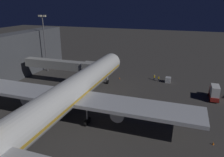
{
  "coord_description": "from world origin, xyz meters",
  "views": [
    {
      "loc": [
        -21.55,
        49.83,
        23.39
      ],
      "look_at": [
        -3.0,
        -4.04,
        3.5
      ],
      "focal_mm": 34.43,
      "sensor_mm": 36.0,
      "label": 1
    }
  ],
  "objects_px": {
    "baggage_container_mid_row": "(168,80)",
    "ground_crew_marshaller_fwd": "(159,78)",
    "apron_floodlight_mast": "(45,40)",
    "traffic_cone_wingtip_svc_side": "(213,143)",
    "traffic_cone_nose_starboard": "(107,77)",
    "jet_bridge": "(64,65)",
    "catering_truck": "(214,92)",
    "ground_crew_by_belt_loader": "(154,77)",
    "airliner_at_gate": "(71,93)",
    "traffic_cone_nose_port": "(120,78)"
  },
  "relations": [
    {
      "from": "catering_truck",
      "to": "traffic_cone_wingtip_svc_side",
      "type": "relative_size",
      "value": 10.41
    },
    {
      "from": "airliner_at_gate",
      "to": "traffic_cone_nose_port",
      "type": "bearing_deg",
      "value": -94.56
    },
    {
      "from": "catering_truck",
      "to": "baggage_container_mid_row",
      "type": "relative_size",
      "value": 3.23
    },
    {
      "from": "traffic_cone_nose_port",
      "to": "traffic_cone_wingtip_svc_side",
      "type": "bearing_deg",
      "value": 132.59
    },
    {
      "from": "apron_floodlight_mast",
      "to": "traffic_cone_wingtip_svc_side",
      "type": "distance_m",
      "value": 61.4
    },
    {
      "from": "baggage_container_mid_row",
      "to": "traffic_cone_nose_port",
      "type": "relative_size",
      "value": 3.22
    },
    {
      "from": "baggage_container_mid_row",
      "to": "airliner_at_gate",
      "type": "bearing_deg",
      "value": 59.09
    },
    {
      "from": "airliner_at_gate",
      "to": "traffic_cone_nose_port",
      "type": "xyz_separation_m",
      "value": [
        -2.2,
        -27.61,
        -5.56
      ]
    },
    {
      "from": "traffic_cone_wingtip_svc_side",
      "to": "jet_bridge",
      "type": "bearing_deg",
      "value": -24.37
    },
    {
      "from": "traffic_cone_nose_starboard",
      "to": "traffic_cone_nose_port",
      "type": "bearing_deg",
      "value": 180.0
    },
    {
      "from": "ground_crew_by_belt_loader",
      "to": "apron_floodlight_mast",
      "type": "bearing_deg",
      "value": 4.11
    },
    {
      "from": "baggage_container_mid_row",
      "to": "traffic_cone_nose_starboard",
      "type": "height_order",
      "value": "baggage_container_mid_row"
    },
    {
      "from": "baggage_container_mid_row",
      "to": "ground_crew_marshaller_fwd",
      "type": "xyz_separation_m",
      "value": [
        2.96,
        -0.07,
        0.13
      ]
    },
    {
      "from": "ground_crew_by_belt_loader",
      "to": "traffic_cone_nose_starboard",
      "type": "distance_m",
      "value": 15.58
    },
    {
      "from": "catering_truck",
      "to": "traffic_cone_nose_starboard",
      "type": "distance_m",
      "value": 32.94
    },
    {
      "from": "apron_floodlight_mast",
      "to": "traffic_cone_nose_starboard",
      "type": "height_order",
      "value": "apron_floodlight_mast"
    },
    {
      "from": "jet_bridge",
      "to": "catering_truck",
      "type": "relative_size",
      "value": 4.06
    },
    {
      "from": "baggage_container_mid_row",
      "to": "traffic_cone_wingtip_svc_side",
      "type": "distance_m",
      "value": 31.59
    },
    {
      "from": "airliner_at_gate",
      "to": "traffic_cone_wingtip_svc_side",
      "type": "bearing_deg",
      "value": 179.03
    },
    {
      "from": "traffic_cone_nose_port",
      "to": "ground_crew_by_belt_loader",
      "type": "bearing_deg",
      "value": -166.26
    },
    {
      "from": "ground_crew_marshaller_fwd",
      "to": "traffic_cone_nose_starboard",
      "type": "height_order",
      "value": "ground_crew_marshaller_fwd"
    },
    {
      "from": "jet_bridge",
      "to": "ground_crew_marshaller_fwd",
      "type": "bearing_deg",
      "value": -156.82
    },
    {
      "from": "airliner_at_gate",
      "to": "jet_bridge",
      "type": "relative_size",
      "value": 2.46
    },
    {
      "from": "ground_crew_by_belt_loader",
      "to": "ground_crew_marshaller_fwd",
      "type": "xyz_separation_m",
      "value": [
        -1.46,
        0.89,
        0.0
      ]
    },
    {
      "from": "airliner_at_gate",
      "to": "traffic_cone_nose_starboard",
      "type": "height_order",
      "value": "airliner_at_gate"
    },
    {
      "from": "airliner_at_gate",
      "to": "traffic_cone_wingtip_svc_side",
      "type": "relative_size",
      "value": 104.09
    },
    {
      "from": "apron_floodlight_mast",
      "to": "catering_truck",
      "type": "height_order",
      "value": "apron_floodlight_mast"
    },
    {
      "from": "apron_floodlight_mast",
      "to": "ground_crew_marshaller_fwd",
      "type": "distance_m",
      "value": 41.46
    },
    {
      "from": "baggage_container_mid_row",
      "to": "traffic_cone_nose_starboard",
      "type": "bearing_deg",
      "value": 4.97
    },
    {
      "from": "jet_bridge",
      "to": "traffic_cone_wingtip_svc_side",
      "type": "relative_size",
      "value": 42.25
    },
    {
      "from": "ground_crew_by_belt_loader",
      "to": "traffic_cone_wingtip_svc_side",
      "type": "distance_m",
      "value": 34.17
    },
    {
      "from": "traffic_cone_nose_port",
      "to": "ground_crew_marshaller_fwd",
      "type": "bearing_deg",
      "value": -171.8
    },
    {
      "from": "ground_crew_by_belt_loader",
      "to": "traffic_cone_nose_starboard",
      "type": "relative_size",
      "value": 3.25
    },
    {
      "from": "jet_bridge",
      "to": "ground_crew_by_belt_loader",
      "type": "height_order",
      "value": "jet_bridge"
    },
    {
      "from": "airliner_at_gate",
      "to": "baggage_container_mid_row",
      "type": "relative_size",
      "value": 32.28
    },
    {
      "from": "ground_crew_marshaller_fwd",
      "to": "traffic_cone_nose_starboard",
      "type": "xyz_separation_m",
      "value": [
        16.79,
        1.79,
        -0.71
      ]
    },
    {
      "from": "airliner_at_gate",
      "to": "ground_crew_marshaller_fwd",
      "type": "distance_m",
      "value": 33.18
    },
    {
      "from": "ground_crew_marshaller_fwd",
      "to": "traffic_cone_wingtip_svc_side",
      "type": "xyz_separation_m",
      "value": [
        -13.42,
        29.87,
        -0.71
      ]
    },
    {
      "from": "airliner_at_gate",
      "to": "traffic_cone_nose_starboard",
      "type": "relative_size",
      "value": 104.09
    },
    {
      "from": "catering_truck",
      "to": "ground_crew_by_belt_loader",
      "type": "relative_size",
      "value": 3.21
    },
    {
      "from": "jet_bridge",
      "to": "traffic_cone_nose_port",
      "type": "xyz_separation_m",
      "value": [
        -14.6,
        -9.77,
        -5.67
      ]
    },
    {
      "from": "ground_crew_by_belt_loader",
      "to": "traffic_cone_wingtip_svc_side",
      "type": "relative_size",
      "value": 3.25
    },
    {
      "from": "apron_floodlight_mast",
      "to": "traffic_cone_nose_starboard",
      "type": "relative_size",
      "value": 35.98
    },
    {
      "from": "catering_truck",
      "to": "traffic_cone_nose_starboard",
      "type": "relative_size",
      "value": 10.41
    },
    {
      "from": "catering_truck",
      "to": "traffic_cone_nose_starboard",
      "type": "xyz_separation_m",
      "value": [
        32.03,
        -7.5,
        -1.68
      ]
    },
    {
      "from": "catering_truck",
      "to": "jet_bridge",
      "type": "bearing_deg",
      "value": 3.09
    },
    {
      "from": "catering_truck",
      "to": "traffic_cone_nose_starboard",
      "type": "bearing_deg",
      "value": -13.17
    },
    {
      "from": "ground_crew_marshaller_fwd",
      "to": "baggage_container_mid_row",
      "type": "bearing_deg",
      "value": 178.66
    },
    {
      "from": "apron_floodlight_mast",
      "to": "catering_truck",
      "type": "distance_m",
      "value": 56.61
    },
    {
      "from": "catering_truck",
      "to": "ground_crew_marshaller_fwd",
      "type": "bearing_deg",
      "value": -31.35
    }
  ]
}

